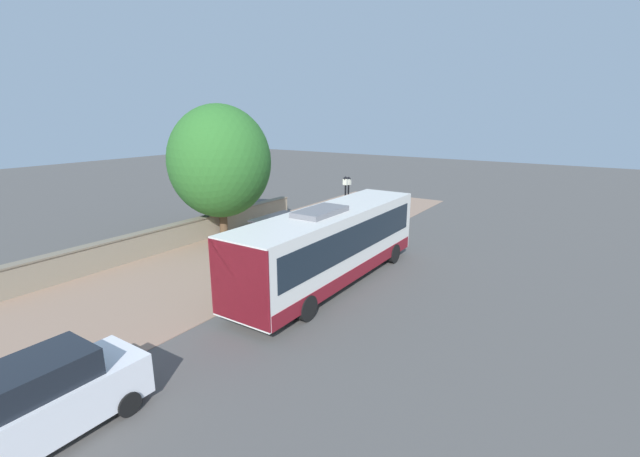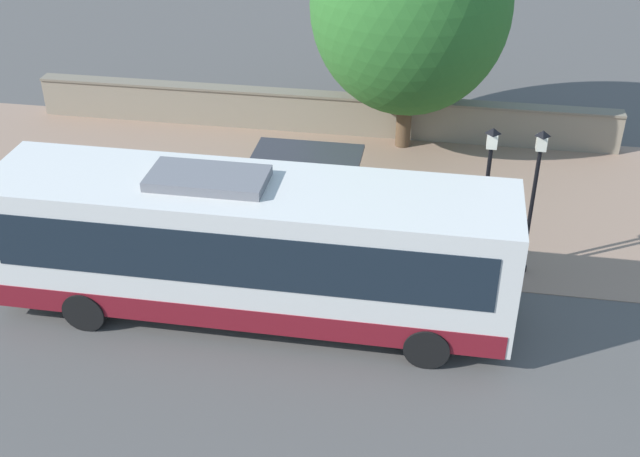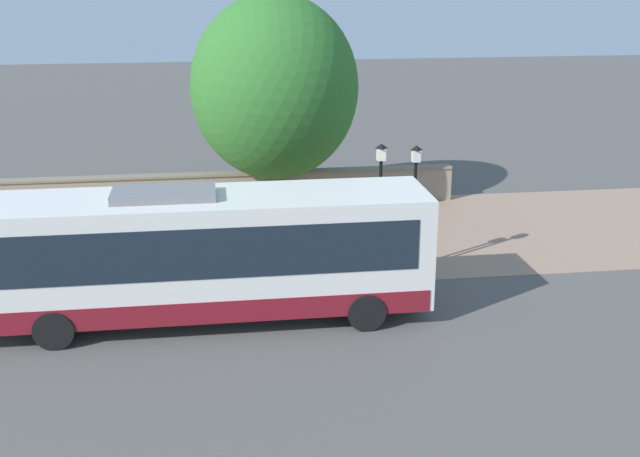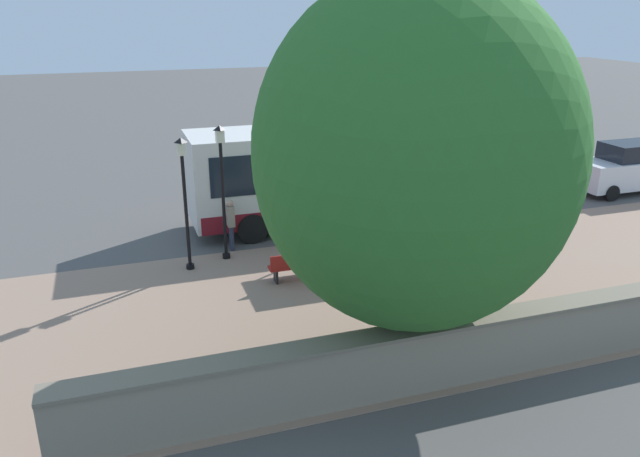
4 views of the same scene
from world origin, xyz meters
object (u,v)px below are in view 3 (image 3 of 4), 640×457
at_px(shade_tree, 275,88).
at_px(bench, 312,241).
at_px(bus, 201,253).
at_px(pedestrian, 373,255).
at_px(bus_shelter, 224,205).
at_px(street_lamp_near, 380,200).
at_px(street_lamp_far, 415,197).

bearing_deg(shade_tree, bench, 7.77).
relative_size(bench, shade_tree, 0.23).
bearing_deg(shade_tree, bus, -15.95).
relative_size(pedestrian, shade_tree, 0.21).
relative_size(bus, bus_shelter, 4.19).
distance_m(bus_shelter, shade_tree, 7.00).
bearing_deg(street_lamp_near, shade_tree, -161.73).
height_order(pedestrian, street_lamp_near, street_lamp_near).
bearing_deg(pedestrian, bus_shelter, -114.64).
relative_size(bus_shelter, street_lamp_near, 0.68).
height_order(bus_shelter, shade_tree, shade_tree).
relative_size(bus_shelter, shade_tree, 0.35).
distance_m(street_lamp_far, shade_tree, 8.16).
distance_m(bus_shelter, street_lamp_far, 5.77).
relative_size(pedestrian, bench, 0.88).
xyz_separation_m(bus_shelter, street_lamp_near, (1.26, 4.55, 0.35)).
xyz_separation_m(bench, street_lamp_near, (2.28, 1.74, 1.97)).
bearing_deg(bus_shelter, street_lamp_far, 82.16).
bearing_deg(bus_shelter, shade_tree, 161.08).
bearing_deg(pedestrian, bus, -71.53).
xyz_separation_m(bus_shelter, street_lamp_far, (0.79, 5.71, 0.25)).
bearing_deg(pedestrian, bench, -154.23).
distance_m(pedestrian, street_lamp_near, 1.66).
bearing_deg(bus_shelter, street_lamp_near, 74.55).
xyz_separation_m(bus_shelter, bench, (-1.02, 2.80, -1.61)).
bearing_deg(bench, bus, -37.04).
distance_m(bus_shelter, bench, 3.39).
xyz_separation_m(bench, shade_tree, (-5.12, -0.70, 4.24)).
xyz_separation_m(bus_shelter, shade_tree, (-6.14, 2.10, 2.62)).
bearing_deg(bench, street_lamp_near, 37.42).
relative_size(street_lamp_near, street_lamp_far, 1.05).
relative_size(bus, street_lamp_far, 3.00).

